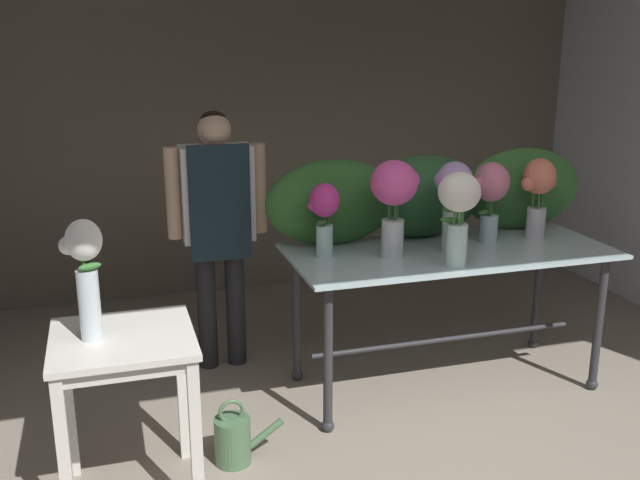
# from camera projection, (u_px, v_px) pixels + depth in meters

# --- Properties ---
(ground_plane) EXTENTS (8.60, 8.60, 0.00)m
(ground_plane) POSITION_uv_depth(u_px,v_px,m) (361.00, 381.00, 4.47)
(ground_plane) COLOR gray
(wall_back) EXTENTS (5.17, 0.12, 2.72)m
(wall_back) POSITION_uv_depth(u_px,v_px,m) (281.00, 122.00, 5.89)
(wall_back) COLOR #706656
(wall_back) RESTS_ON ground
(display_table_glass) EXTENTS (1.86, 0.83, 0.86)m
(display_table_glass) POSITION_uv_depth(u_px,v_px,m) (448.00, 272.00, 4.24)
(display_table_glass) COLOR silver
(display_table_glass) RESTS_ON ground
(side_table_white) EXTENTS (0.61, 0.60, 0.80)m
(side_table_white) POSITION_uv_depth(u_px,v_px,m) (124.00, 361.00, 3.19)
(side_table_white) COLOR silver
(side_table_white) RESTS_ON ground
(florist) EXTENTS (0.61, 0.24, 1.61)m
(florist) POSITION_uv_depth(u_px,v_px,m) (218.00, 214.00, 4.43)
(florist) COLOR #232328
(florist) RESTS_ON ground
(foliage_backdrop) EXTENTS (2.05, 0.31, 0.52)m
(foliage_backdrop) POSITION_uv_depth(u_px,v_px,m) (422.00, 196.00, 4.39)
(foliage_backdrop) COLOR #2D6028
(foliage_backdrop) RESTS_ON display_table_glass
(vase_magenta_snapdragons) EXTENTS (0.18, 0.17, 0.42)m
(vase_magenta_snapdragons) POSITION_uv_depth(u_px,v_px,m) (325.00, 213.00, 3.99)
(vase_magenta_snapdragons) COLOR silver
(vase_magenta_snapdragons) RESTS_ON display_table_glass
(vase_fuchsia_hydrangea) EXTENTS (0.26, 0.26, 0.54)m
(vase_fuchsia_hydrangea) POSITION_uv_depth(u_px,v_px,m) (395.00, 195.00, 3.96)
(vase_fuchsia_hydrangea) COLOR silver
(vase_fuchsia_hydrangea) RESTS_ON display_table_glass
(vase_lilac_lilies) EXTENTS (0.21, 0.21, 0.52)m
(vase_lilac_lilies) POSITION_uv_depth(u_px,v_px,m) (453.00, 197.00, 4.08)
(vase_lilac_lilies) COLOR silver
(vase_lilac_lilies) RESTS_ON display_table_glass
(vase_coral_stock) EXTENTS (0.22, 0.19, 0.49)m
(vase_coral_stock) POSITION_uv_depth(u_px,v_px,m) (538.00, 191.00, 4.34)
(vase_coral_stock) COLOR silver
(vase_coral_stock) RESTS_ON display_table_glass
(vase_ivory_tulips) EXTENTS (0.22, 0.22, 0.51)m
(vase_ivory_tulips) POSITION_uv_depth(u_px,v_px,m) (459.00, 207.00, 3.81)
(vase_ivory_tulips) COLOR silver
(vase_ivory_tulips) RESTS_ON display_table_glass
(vase_rosy_freesia) EXTENTS (0.23, 0.21, 0.48)m
(vase_rosy_freesia) POSITION_uv_depth(u_px,v_px,m) (491.00, 191.00, 4.27)
(vase_rosy_freesia) COLOR silver
(vase_rosy_freesia) RESTS_ON display_table_glass
(vase_white_roses_tall) EXTENTS (0.18, 0.15, 0.53)m
(vase_white_roses_tall) POSITION_uv_depth(u_px,v_px,m) (86.00, 272.00, 3.04)
(vase_white_roses_tall) COLOR silver
(vase_white_roses_tall) RESTS_ON side_table_white
(watering_can) EXTENTS (0.35, 0.18, 0.34)m
(watering_can) POSITION_uv_depth(u_px,v_px,m) (234.00, 439.00, 3.60)
(watering_can) COLOR #4C704C
(watering_can) RESTS_ON ground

